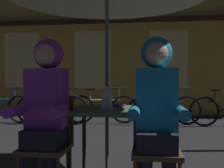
# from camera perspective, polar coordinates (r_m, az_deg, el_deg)

# --- Properties ---
(cafe_table) EXTENTS (0.72, 0.72, 0.74)m
(cafe_table) POSITION_cam_1_polar(r_m,az_deg,el_deg) (2.73, -1.08, -7.35)
(cafe_table) COLOR #42664C
(cafe_table) RESTS_ON ground_plane
(lantern) EXTENTS (0.11, 0.11, 0.23)m
(lantern) POSITION_cam_1_polar(r_m,az_deg,el_deg) (2.62, -1.04, -2.79)
(lantern) COLOR white
(lantern) RESTS_ON cafe_table
(chair_left) EXTENTS (0.40, 0.40, 0.87)m
(chair_left) POSITION_cam_1_polar(r_m,az_deg,el_deg) (2.52, -13.44, -11.53)
(chair_left) COLOR #513823
(chair_left) RESTS_ON ground_plane
(chair_right) EXTENTS (0.40, 0.40, 0.87)m
(chair_right) POSITION_cam_1_polar(r_m,az_deg,el_deg) (2.37, 9.43, -12.35)
(chair_right) COLOR #513823
(chair_right) RESTS_ON ground_plane
(person_left_hooded) EXTENTS (0.45, 0.56, 1.40)m
(person_left_hooded) POSITION_cam_1_polar(r_m,az_deg,el_deg) (2.41, -13.95, -3.51)
(person_left_hooded) COLOR black
(person_left_hooded) RESTS_ON ground_plane
(person_right_hooded) EXTENTS (0.45, 0.56, 1.40)m
(person_right_hooded) POSITION_cam_1_polar(r_m,az_deg,el_deg) (2.25, 9.51, -3.82)
(person_right_hooded) COLOR black
(person_right_hooded) RESTS_ON ground_plane
(shopfront_building) EXTENTS (10.00, 0.93, 6.20)m
(shopfront_building) POSITION_cam_1_polar(r_m,az_deg,el_deg) (8.33, 3.90, 15.39)
(shopfront_building) COLOR gold
(shopfront_building) RESTS_ON ground_plane
(bicycle_nearest) EXTENTS (1.66, 0.34, 0.84)m
(bicycle_nearest) POSITION_cam_1_polar(r_m,az_deg,el_deg) (6.96, -22.63, -4.66)
(bicycle_nearest) COLOR black
(bicycle_nearest) RESTS_ON ground_plane
(bicycle_second) EXTENTS (1.68, 0.15, 0.84)m
(bicycle_second) POSITION_cam_1_polar(r_m,az_deg,el_deg) (6.26, -12.73, -5.24)
(bicycle_second) COLOR black
(bicycle_second) RESTS_ON ground_plane
(bicycle_third) EXTENTS (1.66, 0.34, 0.84)m
(bicycle_third) POSITION_cam_1_polar(r_m,az_deg,el_deg) (6.21, -2.05, -5.27)
(bicycle_third) COLOR black
(bicycle_third) RESTS_ON ground_plane
(bicycle_fourth) EXTENTS (1.67, 0.27, 0.84)m
(bicycle_fourth) POSITION_cam_1_polar(r_m,az_deg,el_deg) (6.13, 11.13, -5.37)
(bicycle_fourth) COLOR black
(bicycle_fourth) RESTS_ON ground_plane
(book) EXTENTS (0.24, 0.22, 0.02)m
(book) POSITION_cam_1_polar(r_m,az_deg,el_deg) (2.91, 0.53, -4.56)
(book) COLOR #661E7A
(book) RESTS_ON cafe_table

